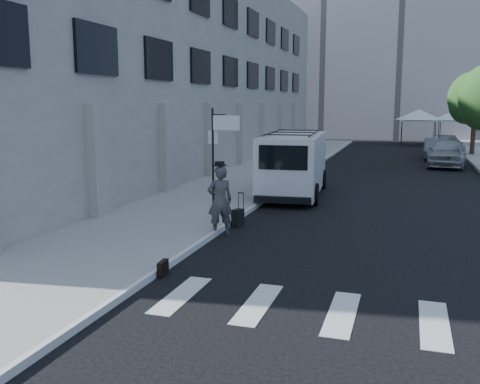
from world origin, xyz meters
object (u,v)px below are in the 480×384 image
Objects in this scene: cargo_van at (294,164)px; parked_car_c at (448,145)px; businessman at (220,201)px; briefcase at (163,268)px; suitcase at (238,218)px; parked_car_b at (435,149)px; parked_car_a at (448,152)px.

parked_car_c is (7.30, 20.35, -0.61)m from cargo_van.
businessman is 3.97m from briefcase.
suitcase is 0.25× the size of parked_car_b.
briefcase is at bearing -103.34° from parked_car_b.
cargo_van is at bearing -113.57° from parked_car_c.
briefcase is 24.90m from parked_car_a.
businessman is at bearing -99.24° from cargo_van.
parked_car_c is at bearing 71.46° from briefcase.
suitcase reaches higher than briefcase.
suitcase is 0.21× the size of parked_car_a.
suitcase is 20.11m from parked_car_a.
suitcase is (0.18, 1.14, -0.73)m from businessman.
parked_car_b is (6.28, 16.73, -0.60)m from cargo_van.
suitcase is 6.45m from cargo_van.
parked_car_c is (7.74, 26.70, 0.40)m from suitcase.
cargo_van is at bearing 82.45° from briefcase.
cargo_van is (0.62, 7.49, 0.28)m from businessman.
parked_car_a is (7.37, 23.77, 0.69)m from briefcase.
businessman is 28.95m from parked_car_c.
parked_car_a is at bearing 56.83° from cargo_van.
cargo_van reaches higher than businessman.
briefcase is 28.92m from parked_car_b.
businessman is 7.52m from cargo_van.
businessman is 25.18m from parked_car_b.
parked_car_c is at bearing 93.44° from suitcase.
cargo_van is 14.15m from parked_car_a.
businessman reaches higher than parked_car_c.
businessman reaches higher than parked_car_a.
cargo_van is 1.37× the size of parked_car_a.
parked_car_c is (0.53, 7.94, -0.17)m from parked_car_a.
parked_car_a is at bearing 88.58° from suitcase.
businessman is 0.40× the size of parked_car_a.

